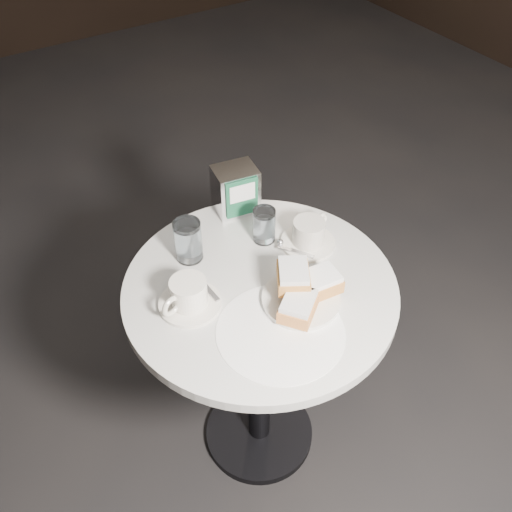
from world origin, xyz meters
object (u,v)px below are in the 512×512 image
(coffee_cup_left, at_px, (189,296))
(water_glass_left, at_px, (188,241))
(beignet_plate, at_px, (303,292))
(water_glass_right, at_px, (264,226))
(napkin_dispenser, at_px, (236,190))
(cafe_table, at_px, (260,334))
(coffee_cup_right, at_px, (309,235))

(coffee_cup_left, bearing_deg, water_glass_left, 44.30)
(beignet_plate, distance_m, water_glass_left, 0.33)
(coffee_cup_left, bearing_deg, beignet_plate, -47.66)
(water_glass_right, bearing_deg, water_glass_left, 167.54)
(water_glass_left, relative_size, napkin_dispenser, 0.84)
(coffee_cup_left, height_order, water_glass_right, water_glass_right)
(cafe_table, distance_m, beignet_plate, 0.26)
(cafe_table, bearing_deg, napkin_dispenser, 70.22)
(water_glass_left, xyz_separation_m, napkin_dispenser, (0.21, 0.11, 0.01))
(coffee_cup_right, distance_m, water_glass_right, 0.12)
(water_glass_left, height_order, water_glass_right, water_glass_left)
(coffee_cup_left, relative_size, water_glass_left, 1.66)
(cafe_table, relative_size, water_glass_right, 7.49)
(cafe_table, distance_m, napkin_dispenser, 0.41)
(coffee_cup_left, xyz_separation_m, water_glass_left, (0.08, 0.15, 0.02))
(coffee_cup_right, distance_m, water_glass_left, 0.32)
(cafe_table, distance_m, water_glass_left, 0.33)
(water_glass_left, bearing_deg, coffee_cup_right, -23.09)
(beignet_plate, xyz_separation_m, coffee_cup_right, (0.14, 0.16, -0.00))
(coffee_cup_right, bearing_deg, napkin_dispenser, 92.28)
(coffee_cup_left, height_order, coffee_cup_right, coffee_cup_left)
(coffee_cup_left, relative_size, water_glass_right, 1.95)
(beignet_plate, relative_size, coffee_cup_left, 1.28)
(cafe_table, bearing_deg, beignet_plate, -61.02)
(coffee_cup_right, bearing_deg, cafe_table, 179.21)
(coffee_cup_left, height_order, napkin_dispenser, napkin_dispenser)
(coffee_cup_right, relative_size, water_glass_right, 1.89)
(beignet_plate, distance_m, coffee_cup_right, 0.21)
(cafe_table, height_order, coffee_cup_right, coffee_cup_right)
(coffee_cup_left, bearing_deg, coffee_cup_right, -13.92)
(coffee_cup_left, xyz_separation_m, water_glass_right, (0.29, 0.11, 0.01))
(beignet_plate, distance_m, napkin_dispenser, 0.40)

